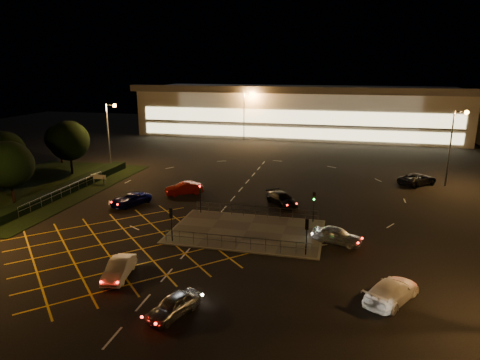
% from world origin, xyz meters
% --- Properties ---
extents(ground, '(180.00, 180.00, 0.00)m').
position_xyz_m(ground, '(0.00, 0.00, 0.00)').
color(ground, black).
rests_on(ground, ground).
extents(pedestrian_island, '(14.00, 9.00, 0.12)m').
position_xyz_m(pedestrian_island, '(2.00, -2.00, 0.06)').
color(pedestrian_island, '#4C4944').
rests_on(pedestrian_island, ground).
extents(grass_verge, '(18.00, 30.00, 0.08)m').
position_xyz_m(grass_verge, '(-28.00, 6.00, 0.04)').
color(grass_verge, black).
rests_on(grass_verge, ground).
extents(hedge, '(2.00, 26.00, 1.00)m').
position_xyz_m(hedge, '(-23.00, 6.00, 0.50)').
color(hedge, black).
rests_on(hedge, ground).
extents(supermarket, '(72.00, 26.50, 10.50)m').
position_xyz_m(supermarket, '(0.00, 61.95, 5.31)').
color(supermarket, beige).
rests_on(supermarket, ground).
extents(streetlight_nw, '(1.78, 0.56, 10.03)m').
position_xyz_m(streetlight_nw, '(-23.56, 18.00, 6.56)').
color(streetlight_nw, slate).
rests_on(streetlight_nw, ground).
extents(streetlight_ne, '(1.78, 0.56, 10.03)m').
position_xyz_m(streetlight_ne, '(24.44, 20.00, 6.56)').
color(streetlight_ne, slate).
rests_on(streetlight_ne, ground).
extents(streetlight_far_left, '(1.78, 0.56, 10.03)m').
position_xyz_m(streetlight_far_left, '(-9.56, 48.00, 6.56)').
color(streetlight_far_left, slate).
rests_on(streetlight_far_left, ground).
extents(streetlight_far_right, '(1.78, 0.56, 10.03)m').
position_xyz_m(streetlight_far_right, '(30.44, 50.00, 6.56)').
color(streetlight_far_right, slate).
rests_on(streetlight_far_right, ground).
extents(signal_sw, '(0.28, 0.30, 3.15)m').
position_xyz_m(signal_sw, '(-4.00, -5.99, 2.37)').
color(signal_sw, black).
rests_on(signal_sw, pedestrian_island).
extents(signal_se, '(0.28, 0.30, 3.15)m').
position_xyz_m(signal_se, '(8.00, -5.99, 2.37)').
color(signal_se, black).
rests_on(signal_se, pedestrian_island).
extents(signal_nw, '(0.28, 0.30, 3.15)m').
position_xyz_m(signal_nw, '(-4.00, 1.99, 2.37)').
color(signal_nw, black).
rests_on(signal_nw, pedestrian_island).
extents(signal_ne, '(0.28, 0.30, 3.15)m').
position_xyz_m(signal_ne, '(8.00, 1.99, 2.37)').
color(signal_ne, black).
rests_on(signal_ne, pedestrian_island).
extents(tree_b, '(5.40, 5.40, 7.35)m').
position_xyz_m(tree_b, '(-32.00, 6.00, 4.64)').
color(tree_b, black).
rests_on(tree_b, ground).
extents(tree_c, '(5.76, 5.76, 7.84)m').
position_xyz_m(tree_c, '(-28.00, 14.00, 4.95)').
color(tree_c, black).
rests_on(tree_c, ground).
extents(tree_d, '(4.68, 4.68, 6.37)m').
position_xyz_m(tree_d, '(-34.00, 20.00, 4.02)').
color(tree_d, black).
rests_on(tree_d, ground).
extents(tree_e, '(5.40, 5.40, 7.35)m').
position_xyz_m(tree_e, '(-26.00, 0.00, 4.64)').
color(tree_e, black).
rests_on(tree_e, ground).
extents(car_near_silver, '(3.00, 4.29, 1.36)m').
position_xyz_m(car_near_silver, '(0.58, -16.87, 0.68)').
color(car_near_silver, '#ADB1B5').
rests_on(car_near_silver, ground).
extents(car_queue_white, '(2.18, 4.40, 1.39)m').
position_xyz_m(car_queue_white, '(-5.34, -13.11, 0.69)').
color(car_queue_white, white).
rests_on(car_queue_white, ground).
extents(car_left_blue, '(4.16, 5.29, 1.34)m').
position_xyz_m(car_left_blue, '(-12.80, 2.89, 0.67)').
color(car_left_blue, '#0C0C48').
rests_on(car_left_blue, ground).
extents(car_far_dkgrey, '(4.61, 5.01, 1.41)m').
position_xyz_m(car_far_dkgrey, '(4.10, 6.95, 0.71)').
color(car_far_dkgrey, black).
rests_on(car_far_dkgrey, ground).
extents(car_right_silver, '(4.72, 3.01, 1.50)m').
position_xyz_m(car_right_silver, '(10.46, -2.66, 0.75)').
color(car_right_silver, '#B9BBC1').
rests_on(car_right_silver, ground).
extents(car_circ_red, '(4.75, 3.76, 1.51)m').
position_xyz_m(car_circ_red, '(-8.29, 8.23, 0.76)').
color(car_circ_red, maroon).
rests_on(car_circ_red, ground).
extents(car_east_grey, '(5.85, 5.76, 1.56)m').
position_xyz_m(car_east_grey, '(20.46, 19.82, 0.78)').
color(car_east_grey, black).
rests_on(car_east_grey, ground).
extents(car_approach_white, '(4.51, 5.57, 1.52)m').
position_xyz_m(car_approach_white, '(14.27, -11.81, 0.76)').
color(car_approach_white, white).
rests_on(car_approach_white, ground).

